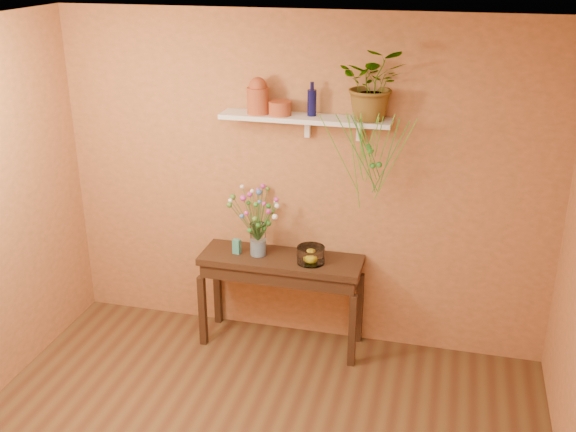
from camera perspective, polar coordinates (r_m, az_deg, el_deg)
The scene contains 13 objects.
room at distance 3.66m, azimuth -6.06°, elevation -7.43°, with size 4.04×4.04×2.70m.
sideboard at distance 5.49m, azimuth -0.59°, elevation -4.58°, with size 1.31×0.42×0.80m.
wall_shelf at distance 5.12m, azimuth 1.57°, elevation 8.20°, with size 1.30×0.24×0.19m.
terracotta_jug at distance 5.15m, azimuth -2.56°, elevation 10.06°, with size 0.20×0.20×0.28m.
terracotta_pot at distance 5.13m, azimuth -0.68°, elevation 9.10°, with size 0.17×0.17×0.11m, color #99441B.
blue_bottle at distance 5.10m, azimuth 2.03°, elevation 9.60°, with size 0.08×0.08×0.25m.
spider_plant at distance 4.99m, azimuth 7.25°, elevation 11.03°, with size 0.47×0.41×0.53m, color #2F7B27.
plant_fronds at distance 4.95m, azimuth 6.96°, elevation 5.29°, with size 0.69×0.28×0.74m.
glass_vase at distance 5.44m, azimuth -2.55°, elevation -2.18°, with size 0.13×0.13×0.27m.
bouquet at distance 5.32m, azimuth -2.66°, elevation 0.64°, with size 0.42×0.42×0.42m.
glass_bowl at distance 5.33m, azimuth 1.95°, elevation -3.35°, with size 0.22×0.22×0.13m.
lemon at distance 5.34m, azimuth 1.94°, elevation -3.52°, with size 0.07×0.07×0.07m, color yellow.
carton at distance 5.50m, azimuth -4.36°, elevation -2.58°, with size 0.06×0.05×0.12m, color teal.
Camera 1 is at (1.15, -2.97, 3.14)m, focal length 42.09 mm.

